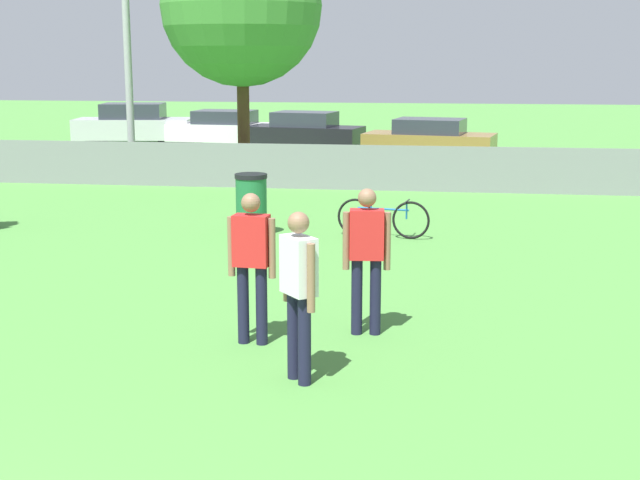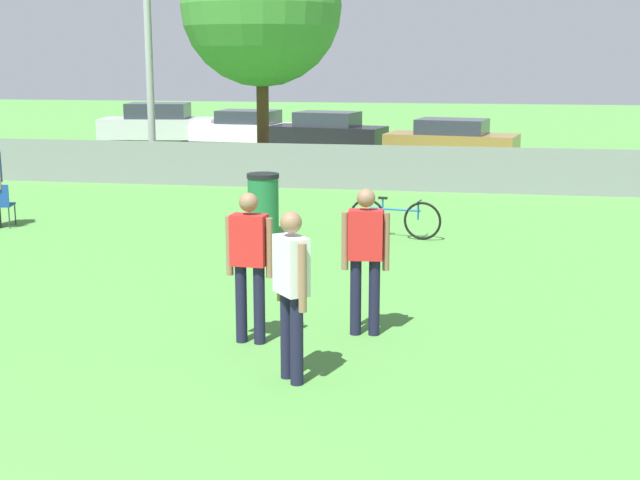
{
  "view_description": "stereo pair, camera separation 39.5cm",
  "coord_description": "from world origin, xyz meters",
  "px_view_note": "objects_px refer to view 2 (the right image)",
  "views": [
    {
      "loc": [
        3.99,
        -3.39,
        3.18
      ],
      "look_at": [
        2.51,
        6.84,
        1.05
      ],
      "focal_mm": 50.0,
      "sensor_mm": 36.0,
      "label": 1
    },
    {
      "loc": [
        4.38,
        -3.33,
        3.18
      ],
      "look_at": [
        2.51,
        6.84,
        1.05
      ],
      "focal_mm": 50.0,
      "sensor_mm": 36.0,
      "label": 2
    }
  ],
  "objects_px": {
    "player_receiver_white": "(291,284)",
    "bicycle_sideline": "(395,218)",
    "light_pole": "(147,1)",
    "parked_car_tan": "(452,140)",
    "trash_bin": "(263,204)",
    "player_thrower_red": "(249,257)",
    "parked_car_silver": "(159,124)",
    "parked_car_dark": "(327,132)",
    "player_defender_red": "(365,251)",
    "tree_near_pole": "(261,6)",
    "parked_car_white": "(249,128)"
  },
  "relations": [
    {
      "from": "light_pole",
      "to": "player_thrower_red",
      "type": "xyz_separation_m",
      "value": [
        6.37,
        -13.67,
        -3.64
      ]
    },
    {
      "from": "player_thrower_red",
      "to": "parked_car_silver",
      "type": "height_order",
      "value": "player_thrower_red"
    },
    {
      "from": "player_receiver_white",
      "to": "bicycle_sideline",
      "type": "xyz_separation_m",
      "value": [
        0.28,
        7.37,
        -0.64
      ]
    },
    {
      "from": "bicycle_sideline",
      "to": "parked_car_tan",
      "type": "bearing_deg",
      "value": 97.17
    },
    {
      "from": "player_defender_red",
      "to": "player_thrower_red",
      "type": "distance_m",
      "value": 1.34
    },
    {
      "from": "light_pole",
      "to": "parked_car_tan",
      "type": "height_order",
      "value": "light_pole"
    },
    {
      "from": "player_receiver_white",
      "to": "parked_car_silver",
      "type": "distance_m",
      "value": 25.66
    },
    {
      "from": "player_receiver_white",
      "to": "bicycle_sideline",
      "type": "bearing_deg",
      "value": 138.37
    },
    {
      "from": "parked_car_silver",
      "to": "parked_car_white",
      "type": "relative_size",
      "value": 1.08
    },
    {
      "from": "bicycle_sideline",
      "to": "parked_car_tan",
      "type": "distance_m",
      "value": 12.79
    },
    {
      "from": "parked_car_dark",
      "to": "parked_car_tan",
      "type": "height_order",
      "value": "parked_car_dark"
    },
    {
      "from": "light_pole",
      "to": "parked_car_dark",
      "type": "distance_m",
      "value": 9.04
    },
    {
      "from": "player_defender_red",
      "to": "parked_car_silver",
      "type": "bearing_deg",
      "value": 110.35
    },
    {
      "from": "parked_car_white",
      "to": "parked_car_tan",
      "type": "relative_size",
      "value": 0.96
    },
    {
      "from": "light_pole",
      "to": "parked_car_tan",
      "type": "xyz_separation_m",
      "value": [
        7.88,
        5.37,
        -4.01
      ]
    },
    {
      "from": "player_thrower_red",
      "to": "trash_bin",
      "type": "relative_size",
      "value": 1.53
    },
    {
      "from": "player_thrower_red",
      "to": "trash_bin",
      "type": "xyz_separation_m",
      "value": [
        -1.37,
        6.09,
        -0.43
      ]
    },
    {
      "from": "parked_car_dark",
      "to": "player_receiver_white",
      "type": "bearing_deg",
      "value": -70.53
    },
    {
      "from": "light_pole",
      "to": "player_defender_red",
      "type": "relative_size",
      "value": 4.52
    },
    {
      "from": "player_defender_red",
      "to": "parked_car_white",
      "type": "height_order",
      "value": "player_defender_red"
    },
    {
      "from": "tree_near_pole",
      "to": "parked_car_white",
      "type": "relative_size",
      "value": 1.59
    },
    {
      "from": "tree_near_pole",
      "to": "trash_bin",
      "type": "xyz_separation_m",
      "value": [
        1.85,
        -7.39,
        -3.9
      ]
    },
    {
      "from": "tree_near_pole",
      "to": "bicycle_sideline",
      "type": "height_order",
      "value": "tree_near_pole"
    },
    {
      "from": "player_receiver_white",
      "to": "player_defender_red",
      "type": "xyz_separation_m",
      "value": [
        0.51,
        1.64,
        0.0
      ]
    },
    {
      "from": "parked_car_silver",
      "to": "parked_car_white",
      "type": "height_order",
      "value": "parked_car_silver"
    },
    {
      "from": "player_receiver_white",
      "to": "trash_bin",
      "type": "relative_size",
      "value": 1.53
    },
    {
      "from": "bicycle_sideline",
      "to": "player_defender_red",
      "type": "bearing_deg",
      "value": -78.25
    },
    {
      "from": "player_receiver_white",
      "to": "parked_car_dark",
      "type": "distance_m",
      "value": 22.35
    },
    {
      "from": "player_receiver_white",
      "to": "player_defender_red",
      "type": "bearing_deg",
      "value": 123.19
    },
    {
      "from": "light_pole",
      "to": "trash_bin",
      "type": "bearing_deg",
      "value": -56.56
    },
    {
      "from": "player_receiver_white",
      "to": "parked_car_tan",
      "type": "bearing_deg",
      "value": 138.31
    },
    {
      "from": "light_pole",
      "to": "player_thrower_red",
      "type": "height_order",
      "value": "light_pole"
    },
    {
      "from": "light_pole",
      "to": "player_thrower_red",
      "type": "distance_m",
      "value": 15.51
    },
    {
      "from": "light_pole",
      "to": "parked_car_white",
      "type": "xyz_separation_m",
      "value": [
        0.42,
        8.57,
        -4.0
      ]
    },
    {
      "from": "trash_bin",
      "to": "bicycle_sideline",
      "type": "bearing_deg",
      "value": 4.03
    },
    {
      "from": "trash_bin",
      "to": "parked_car_white",
      "type": "distance_m",
      "value": 16.78
    },
    {
      "from": "player_thrower_red",
      "to": "parked_car_silver",
      "type": "relative_size",
      "value": 0.39
    },
    {
      "from": "bicycle_sideline",
      "to": "trash_bin",
      "type": "height_order",
      "value": "trash_bin"
    },
    {
      "from": "player_defender_red",
      "to": "bicycle_sideline",
      "type": "xyz_separation_m",
      "value": [
        -0.23,
        5.73,
        -0.64
      ]
    },
    {
      "from": "tree_near_pole",
      "to": "parked_car_silver",
      "type": "relative_size",
      "value": 1.47
    },
    {
      "from": "trash_bin",
      "to": "parked_car_tan",
      "type": "xyz_separation_m",
      "value": [
        2.88,
        12.95,
        0.06
      ]
    },
    {
      "from": "light_pole",
      "to": "trash_bin",
      "type": "xyz_separation_m",
      "value": [
        5.0,
        -7.57,
        -4.07
      ]
    },
    {
      "from": "tree_near_pole",
      "to": "player_receiver_white",
      "type": "height_order",
      "value": "tree_near_pole"
    },
    {
      "from": "bicycle_sideline",
      "to": "parked_car_dark",
      "type": "bearing_deg",
      "value": 114.0
    },
    {
      "from": "parked_car_silver",
      "to": "player_defender_red",
      "type": "bearing_deg",
      "value": -72.33
    },
    {
      "from": "player_thrower_red",
      "to": "player_receiver_white",
      "type": "bearing_deg",
      "value": -52.37
    },
    {
      "from": "tree_near_pole",
      "to": "parked_car_tan",
      "type": "height_order",
      "value": "tree_near_pole"
    },
    {
      "from": "light_pole",
      "to": "player_receiver_white",
      "type": "height_order",
      "value": "light_pole"
    },
    {
      "from": "tree_near_pole",
      "to": "light_pole",
      "type": "bearing_deg",
      "value": 176.71
    },
    {
      "from": "tree_near_pole",
      "to": "parked_car_silver",
      "type": "distance_m",
      "value": 11.56
    }
  ]
}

